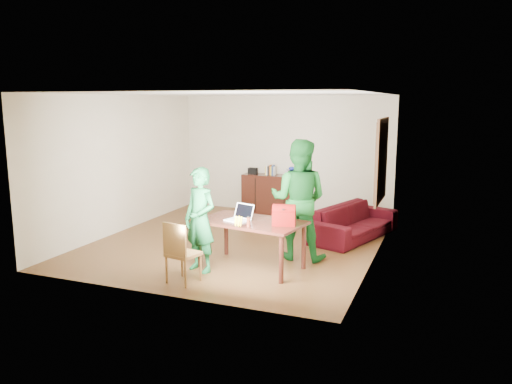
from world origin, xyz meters
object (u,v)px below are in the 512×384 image
at_px(bottle, 248,221).
at_px(table, 251,227).
at_px(sofa, 354,222).
at_px(chair, 183,265).
at_px(red_bag, 284,217).
at_px(person_near, 200,220).
at_px(person_far, 299,200).
at_px(laptop, 237,218).

bearing_deg(bottle, table, 105.23).
distance_m(bottle, sofa, 2.95).
height_order(table, chair, chair).
height_order(table, bottle, bottle).
xyz_separation_m(table, red_bag, (0.56, -0.08, 0.22)).
height_order(table, sofa, table).
relative_size(person_near, sofa, 0.76).
height_order(person_near, sofa, person_near).
height_order(chair, person_far, person_far).
bearing_deg(table, sofa, 72.75).
bearing_deg(person_near, sofa, 74.51).
relative_size(bottle, sofa, 0.08).
relative_size(table, red_bag, 5.12).
relative_size(chair, person_far, 0.46).
distance_m(bottle, red_bag, 0.54).
relative_size(bottle, red_bag, 0.47).
bearing_deg(bottle, laptop, 137.79).
height_order(laptop, sofa, laptop).
bearing_deg(red_bag, chair, -157.13).
bearing_deg(chair, table, 66.54).
distance_m(table, chair, 1.24).
bearing_deg(sofa, laptop, 169.43).
bearing_deg(person_near, chair, -71.78).
bearing_deg(sofa, chair, 169.61).
xyz_separation_m(person_far, sofa, (0.64, 1.59, -0.68)).
distance_m(laptop, bottle, 0.40).
distance_m(table, laptop, 0.26).
bearing_deg(person_far, table, 51.89).
bearing_deg(bottle, person_near, -175.81).
bearing_deg(table, person_near, -139.07).
distance_m(person_near, red_bag, 1.27).
bearing_deg(person_far, chair, 52.29).
height_order(person_near, red_bag, person_near).
xyz_separation_m(chair, bottle, (0.77, 0.60, 0.57)).
relative_size(person_near, red_bag, 4.74).
distance_m(red_bag, sofa, 2.56).
bearing_deg(red_bag, bottle, -161.86).
bearing_deg(laptop, bottle, -24.00).
bearing_deg(bottle, red_bag, 30.87).
relative_size(table, bottle, 10.84).
xyz_separation_m(person_far, red_bag, (0.02, -0.83, -0.11)).
bearing_deg(chair, bottle, 49.73).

